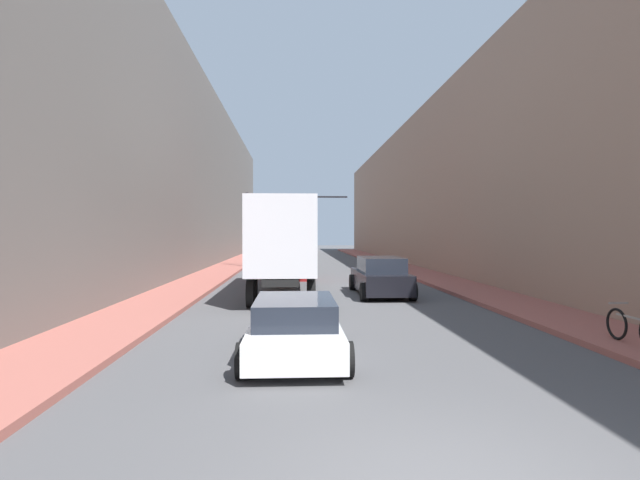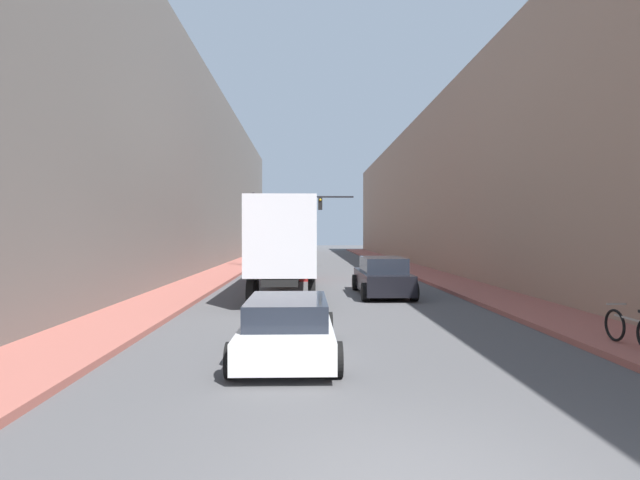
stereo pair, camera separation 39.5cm
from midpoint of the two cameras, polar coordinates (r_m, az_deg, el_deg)
sidewalk_right at (r=35.72m, az=9.29°, el=-3.23°), size 2.53×80.00×0.15m
sidewalk_left at (r=35.28m, az=-11.22°, el=-3.28°), size 2.53×80.00×0.15m
building_right at (r=36.92m, az=15.83°, el=5.78°), size 6.00×80.00×11.60m
building_left at (r=36.29m, az=-17.98°, el=7.42°), size 6.00×80.00×13.57m
semi_truck at (r=22.67m, az=-4.61°, el=-0.20°), size 2.41×13.18×3.85m
sedan_car at (r=10.66m, az=-3.97°, el=-9.91°), size 2.07×4.62×1.23m
suv_car at (r=20.87m, az=6.34°, el=-4.21°), size 2.11×4.99×1.58m
traffic_signal_gantry at (r=36.74m, az=-5.63°, el=2.89°), size 7.46×0.35×5.54m
parked_bicycle at (r=12.75m, az=31.43°, el=-8.54°), size 0.44×1.83×0.86m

